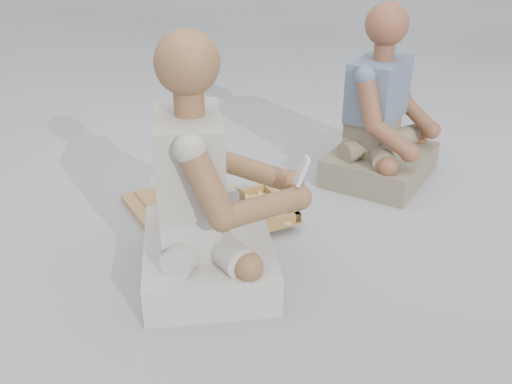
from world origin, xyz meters
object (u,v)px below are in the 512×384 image
object	(u,v)px
carved_panel	(185,200)
tool_tray	(241,214)
companion	(382,124)
craftsman	(205,201)

from	to	relation	value
carved_panel	tool_tray	distance (m)	0.36
carved_panel	tool_tray	bearing A→B (deg)	-56.31
carved_panel	tool_tray	size ratio (longest dim) A/B	1.15
tool_tray	companion	distance (m)	0.95
tool_tray	companion	world-z (taller)	companion
craftsman	carved_panel	bearing A→B (deg)	-173.01
craftsman	companion	world-z (taller)	craftsman
companion	carved_panel	bearing A→B (deg)	-41.09
carved_panel	companion	bearing A→B (deg)	-3.10
tool_tray	carved_panel	bearing A→B (deg)	123.69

